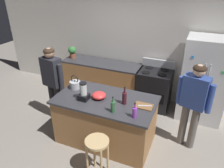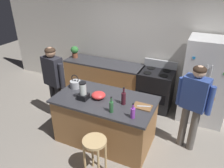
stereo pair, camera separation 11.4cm
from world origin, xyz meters
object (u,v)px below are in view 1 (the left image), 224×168
kitchen_island (106,120)px  bottle_wine (124,98)px  refrigerator (204,80)px  tea_kettle (75,84)px  bottle_soda (135,112)px  stove_range (154,89)px  chef_knife (145,106)px  person_by_island_left (53,79)px  person_by_sink_right (193,100)px  potted_plant (72,51)px  mixing_bowl (99,95)px  cutting_board (144,106)px  bottle_olive_oil (113,106)px  bar_stool (97,149)px  blender_appliance (84,93)px

kitchen_island → bottle_wine: 0.67m
refrigerator → tea_kettle: (-2.26, -1.36, 0.09)m
bottle_soda → tea_kettle: tea_kettle is taller
kitchen_island → stove_range: stove_range is taller
chef_knife → bottle_wine: bearing=166.9°
person_by_island_left → chef_knife: bearing=-5.1°
stove_range → person_by_sink_right: person_by_sink_right is taller
kitchen_island → bottle_wine: (0.36, -0.02, 0.57)m
person_by_island_left → potted_plant: size_ratio=5.38×
kitchen_island → chef_knife: (0.70, 0.02, 0.47)m
mixing_bowl → tea_kettle: (-0.58, 0.16, 0.02)m
person_by_island_left → cutting_board: person_by_island_left is taller
stove_range → mixing_bowl: 1.75m
bottle_olive_oil → cutting_board: bottle_olive_oil is taller
bar_stool → blender_appliance: 0.98m
refrigerator → stove_range: 1.10m
person_by_island_left → bar_stool: 1.83m
kitchen_island → stove_range: bearing=70.3°
kitchen_island → mixing_bowl: bearing=-168.6°
kitchen_island → cutting_board: cutting_board is taller
mixing_bowl → bottle_olive_oil: bearing=-37.3°
bar_stool → kitchen_island: bearing=105.9°
bar_stool → tea_kettle: (-0.92, 0.94, 0.44)m
bar_stool → blender_appliance: size_ratio=2.13×
refrigerator → tea_kettle: bearing=-148.9°
cutting_board → chef_knife: size_ratio=1.36×
person_by_island_left → bottle_wine: (1.61, -0.22, 0.04)m
kitchen_island → blender_appliance: blender_appliance is taller
tea_kettle → cutting_board: bearing=-4.9°
person_by_island_left → tea_kettle: bearing=-5.6°
refrigerator → bottle_soda: refrigerator is taller
potted_plant → cutting_board: bearing=-33.3°
kitchen_island → person_by_island_left: bearing=171.2°
stove_range → tea_kettle: bearing=-131.8°
bottle_olive_oil → cutting_board: size_ratio=0.92×
person_by_sink_right → potted_plant: 3.26m
tea_kettle → stove_range: bearing=48.2°
person_by_sink_right → blender_appliance: bearing=-160.9°
tea_kettle → cutting_board: size_ratio=0.92×
refrigerator → bottle_soda: 2.05m
refrigerator → potted_plant: size_ratio=5.94×
refrigerator → tea_kettle: size_ratio=6.47×
bottle_soda → chef_knife: 0.36m
refrigerator → mixing_bowl: bearing=-137.8°
chef_knife → bar_stool: bearing=-140.4°
potted_plant → person_by_island_left: bearing=-74.0°
potted_plant → blender_appliance: (1.31, -1.71, -0.04)m
person_by_island_left → person_by_sink_right: (2.67, 0.25, -0.01)m
person_by_sink_right → chef_knife: bearing=-149.5°
bar_stool → mixing_bowl: (-0.34, 0.77, 0.42)m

